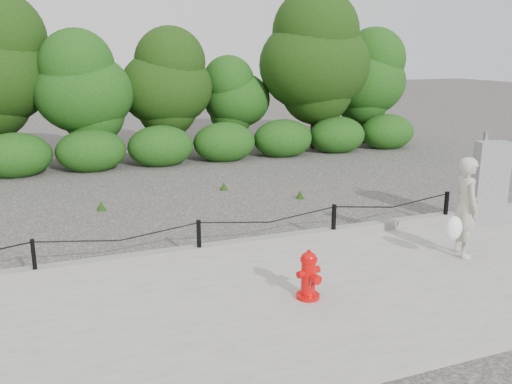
{
  "coord_description": "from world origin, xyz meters",
  "views": [
    {
      "loc": [
        -2.18,
        -8.1,
        3.35
      ],
      "look_at": [
        1.08,
        0.2,
        1.0
      ],
      "focal_mm": 38.0,
      "sensor_mm": 36.0,
      "label": 1
    }
  ],
  "objects": [
    {
      "name": "curb",
      "position": [
        0.0,
        0.05,
        0.15
      ],
      "size": [
        14.0,
        0.22,
        0.14
      ],
      "primitive_type": "cube",
      "color": "slate",
      "rests_on": "sidewalk"
    },
    {
      "name": "treeline",
      "position": [
        0.86,
        8.93,
        2.61
      ],
      "size": [
        20.13,
        4.02,
        5.2
      ],
      "color": "black",
      "rests_on": "ground"
    },
    {
      "name": "pedestrian",
      "position": [
        4.0,
        -1.57,
        0.88
      ],
      "size": [
        0.77,
        0.69,
        1.64
      ],
      "rotation": [
        0.0,
        0.0,
        1.28
      ],
      "color": "#ADA694",
      "rests_on": "sidewalk"
    },
    {
      "name": "chain_barrier",
      "position": [
        0.0,
        0.0,
        0.46
      ],
      "size": [
        10.06,
        0.06,
        0.6
      ],
      "color": "black",
      "rests_on": "sidewalk"
    },
    {
      "name": "utility_cabinet",
      "position": [
        5.68,
        -0.35,
        0.88
      ],
      "size": [
        0.68,
        0.53,
        1.76
      ],
      "rotation": [
        0.0,
        0.0,
        -0.33
      ],
      "color": "gray",
      "rests_on": "sidewalk"
    },
    {
      "name": "fire_hydrant",
      "position": [
        0.95,
        -2.08,
        0.41
      ],
      "size": [
        0.39,
        0.4,
        0.69
      ],
      "rotation": [
        0.0,
        0.0,
        0.25
      ],
      "color": "#C80707",
      "rests_on": "sidewalk"
    },
    {
      "name": "ground",
      "position": [
        0.0,
        0.0,
        0.0
      ],
      "size": [
        90.0,
        90.0,
        0.0
      ],
      "primitive_type": "plane",
      "color": "#2D2B28",
      "rests_on": "ground"
    },
    {
      "name": "sidewalk",
      "position": [
        0.0,
        -2.0,
        0.04
      ],
      "size": [
        14.0,
        4.0,
        0.08
      ],
      "primitive_type": "cube",
      "color": "gray",
      "rests_on": "ground"
    }
  ]
}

